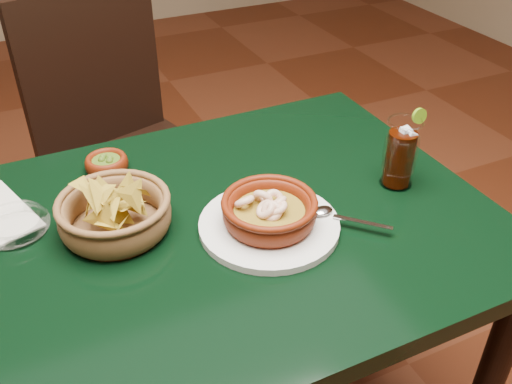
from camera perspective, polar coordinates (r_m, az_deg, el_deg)
name	(u,v)px	position (r m, az deg, el deg)	size (l,w,h in m)	color
dining_table	(188,269)	(1.15, -6.79, -7.69)	(1.20, 0.80, 0.75)	black
dining_chair	(124,147)	(1.79, -13.08, 4.45)	(0.57, 0.57, 1.00)	black
shrimp_plate	(270,215)	(1.07, 1.36, -2.27)	(0.33, 0.27, 0.08)	silver
chip_basket	(115,213)	(1.09, -13.95, -2.08)	(0.24, 0.24, 0.15)	brown
guacamole_ramekin	(107,164)	(1.29, -14.71, 2.77)	(0.11, 0.11, 0.04)	#531606
cola_drink	(400,154)	(1.21, 14.23, 3.72)	(0.15, 0.15, 0.17)	white
glass_ashtray	(14,225)	(1.16, -23.07, -3.08)	(0.14, 0.14, 0.03)	white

